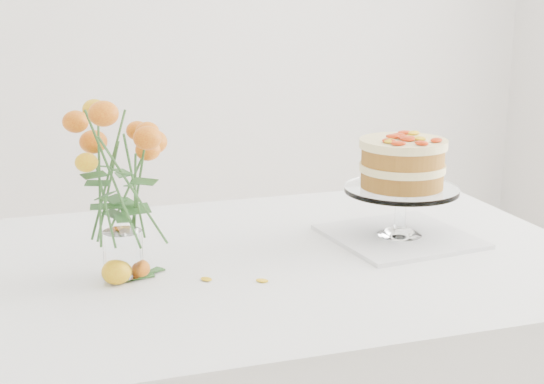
% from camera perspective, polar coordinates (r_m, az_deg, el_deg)
% --- Properties ---
extents(table, '(1.43, 0.93, 0.76)m').
position_cam_1_polar(table, '(1.62, -1.52, -7.67)').
color(table, tan).
rests_on(table, ground).
extents(napkin, '(0.33, 0.33, 0.01)m').
position_cam_1_polar(napkin, '(1.73, 9.56, -3.33)').
color(napkin, white).
rests_on(napkin, table).
extents(cake_stand, '(0.25, 0.25, 0.23)m').
position_cam_1_polar(cake_stand, '(1.69, 9.78, 1.75)').
color(cake_stand, white).
rests_on(cake_stand, napkin).
extents(rose_vase, '(0.27, 0.27, 0.38)m').
position_cam_1_polar(rose_vase, '(1.44, -11.47, 1.91)').
color(rose_vase, white).
rests_on(rose_vase, table).
extents(loose_rose_near, '(0.10, 0.06, 0.05)m').
position_cam_1_polar(loose_rose_near, '(1.47, -11.61, -5.91)').
color(loose_rose_near, yellow).
rests_on(loose_rose_near, table).
extents(loose_rose_far, '(0.08, 0.04, 0.04)m').
position_cam_1_polar(loose_rose_far, '(1.50, -9.96, -5.70)').
color(loose_rose_far, '#BB3C09').
rests_on(loose_rose_far, table).
extents(stray_petal_a, '(0.03, 0.02, 0.00)m').
position_cam_1_polar(stray_petal_a, '(1.47, -4.97, -6.57)').
color(stray_petal_a, yellow).
rests_on(stray_petal_a, table).
extents(stray_petal_b, '(0.03, 0.02, 0.00)m').
position_cam_1_polar(stray_petal_b, '(1.46, -0.75, -6.70)').
color(stray_petal_b, yellow).
rests_on(stray_petal_b, table).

